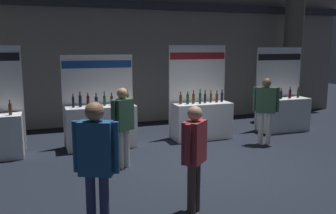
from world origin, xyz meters
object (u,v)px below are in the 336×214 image
Objects in this scene: visitor_0 at (194,150)px; visitor_3 at (266,105)px; visitor_4 at (96,159)px; exhibitor_booth_2 at (201,116)px; exhibitor_booth_3 at (283,111)px; exhibitor_booth_1 at (101,123)px; visitor_1 at (123,121)px.

visitor_3 is (3.20, 2.92, 0.04)m from visitor_0.
visitor_3 reaches higher than visitor_0.
visitor_4 is at bearing -111.62° from visitor_3.
exhibitor_booth_2 is at bearing 173.36° from visitor_3.
exhibitor_booth_3 is 1.44× the size of visitor_3.
visitor_3 is at bearing -15.42° from exhibitor_booth_1.
exhibitor_booth_3 reaches higher than visitor_0.
visitor_4 is (-3.38, -4.27, 0.46)m from exhibitor_booth_2.
visitor_4 reaches higher than visitor_3.
exhibitor_booth_1 reaches higher than visitor_0.
exhibitor_booth_3 reaches higher than exhibitor_booth_1.
visitor_1 is (-5.11, -1.69, 0.39)m from exhibitor_booth_3.
visitor_3 is at bearing -141.09° from exhibitor_booth_3.
exhibitor_booth_1 is 5.29m from exhibitor_booth_3.
visitor_1 is 2.73m from visitor_4.
visitor_4 is at bearing -144.53° from exhibitor_booth_3.
exhibitor_booth_2 reaches higher than exhibitor_booth_3.
exhibitor_booth_3 is 7.38m from visitor_4.
exhibitor_booth_1 is 2.68m from exhibitor_booth_2.
visitor_1 is (-2.49, -1.69, 0.38)m from exhibitor_booth_2.
exhibitor_booth_1 is at bearing -112.23° from visitor_1.
exhibitor_booth_3 is 6.08m from visitor_0.
visitor_1 is at bearing -83.82° from exhibitor_booth_1.
visitor_4 reaches higher than visitor_1.
exhibitor_booth_2 is 1.03× the size of exhibitor_booth_3.
exhibitor_booth_1 is 4.10m from visitor_3.
exhibitor_booth_1 is 0.90× the size of exhibitor_booth_2.
exhibitor_booth_2 reaches higher than visitor_0.
visitor_3 is 5.63m from visitor_4.
exhibitor_booth_1 is 1.74m from visitor_1.
visitor_3 is (3.75, 0.60, 0.02)m from visitor_1.
visitor_1 is 0.98× the size of visitor_3.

